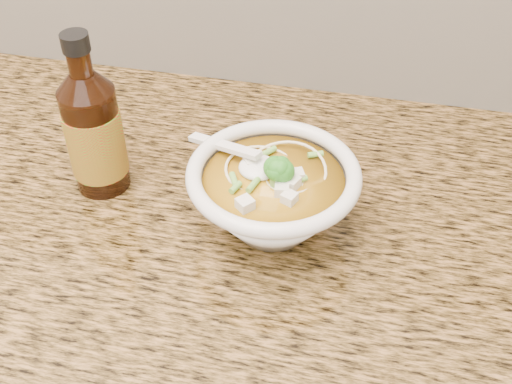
# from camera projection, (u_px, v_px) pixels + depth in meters

# --- Properties ---
(cabinet) EXTENTS (4.00, 0.65, 0.86)m
(cabinet) POSITION_uv_depth(u_px,v_px,m) (55.00, 382.00, 1.14)
(cabinet) COLOR black
(cabinet) RESTS_ON ground
(soup_bowl) EXTENTS (0.21, 0.20, 0.11)m
(soup_bowl) POSITION_uv_depth(u_px,v_px,m) (273.00, 197.00, 0.73)
(soup_bowl) COLOR white
(soup_bowl) RESTS_ON counter_slab
(hot_sauce_bottle) EXTENTS (0.09, 0.09, 0.21)m
(hot_sauce_bottle) POSITION_uv_depth(u_px,v_px,m) (94.00, 133.00, 0.77)
(hot_sauce_bottle) COLOR black
(hot_sauce_bottle) RESTS_ON counter_slab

